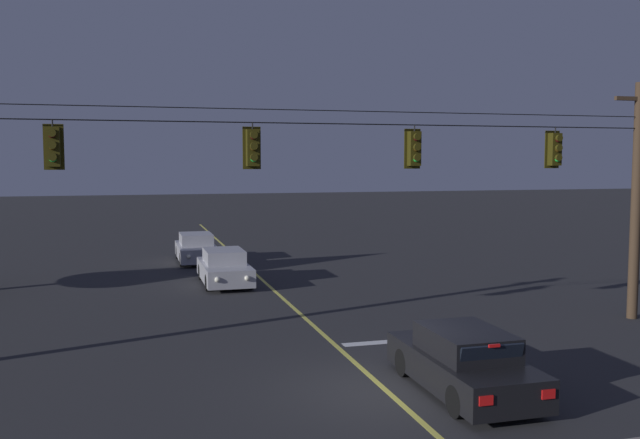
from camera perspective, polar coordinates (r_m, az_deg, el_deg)
The scene contains 11 objects.
ground_plane at distance 15.31m, azimuth 5.55°, elevation -13.99°, with size 180.00×180.00×0.00m, color #28282B.
lane_centre_stripe at distance 24.94m, azimuth -3.10°, elevation -6.56°, with size 0.14×60.00×0.01m, color #D1C64C.
stop_bar_paint at distance 19.33m, azimuth 6.81°, elevation -9.97°, with size 3.40×0.36×0.01m, color silver.
signal_span_assembly at distance 18.66m, azimuth 0.82°, elevation 1.46°, with size 21.70×0.32×7.35m.
traffic_light_leftmost at distance 17.94m, azimuth -21.31°, elevation 5.67°, with size 0.48×0.41×1.22m.
traffic_light_left_inner at distance 18.13m, azimuth -5.61°, elevation 5.96°, with size 0.48×0.41×1.22m.
traffic_light_centre at distance 19.45m, azimuth 7.86°, elevation 5.87°, with size 0.48×0.41×1.22m.
traffic_light_right_inner at distance 21.64m, azimuth 18.96°, elevation 5.55°, with size 0.48×0.41×1.22m.
car_waiting_near_lane at distance 15.29m, azimuth 11.84°, elevation -11.56°, with size 1.80×4.33×1.39m.
car_oncoming_lead at distance 27.94m, azimuth -7.95°, elevation -4.01°, with size 1.80×4.42×1.39m.
car_oncoming_trailing at distance 34.26m, azimuth -10.23°, elevation -2.40°, with size 1.80×4.42×1.39m.
Camera 1 is at (-5.25, -13.50, 4.95)m, focal length 38.50 mm.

